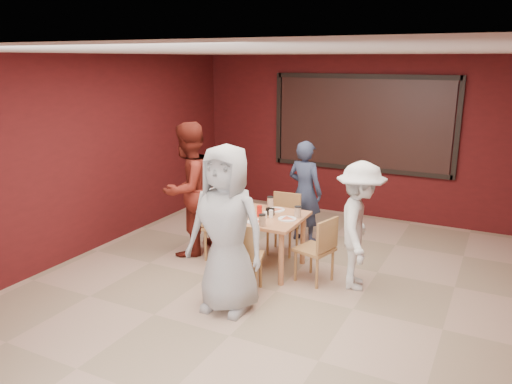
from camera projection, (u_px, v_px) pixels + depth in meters
The scene contains 11 objects.
floor at pixel (276, 292), 6.04m from camera, with size 7.00×7.00×0.00m, color tan.
window_blinds at pixel (361, 123), 8.58m from camera, with size 3.00×0.02×1.50m, color black.
dining_table at pixel (266, 223), 6.54m from camera, with size 0.95×0.95×0.89m.
chair_front at pixel (242, 255), 5.81m from camera, with size 0.56×0.56×0.92m.
chair_back at pixel (284, 219), 7.20m from camera, with size 0.45×0.45×0.85m.
chair_left at pixel (217, 221), 6.97m from camera, with size 0.52×0.52×0.94m.
chair_right at pixel (319, 246), 6.17m from camera, with size 0.51×0.51×0.85m.
diner_front at pixel (226, 230), 5.41m from camera, with size 0.92×0.60×1.87m, color #A5A5A5.
diner_back at pixel (305, 192), 7.55m from camera, with size 0.57×0.37×1.56m, color #2C354F.
diner_left at pixel (189, 189), 7.03m from camera, with size 0.92×0.72×1.89m, color maroon.
diner_right at pixel (359, 226), 5.98m from camera, with size 1.02×0.58×1.57m, color silver.
Camera 1 is at (2.30, -5.02, 2.73)m, focal length 35.00 mm.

